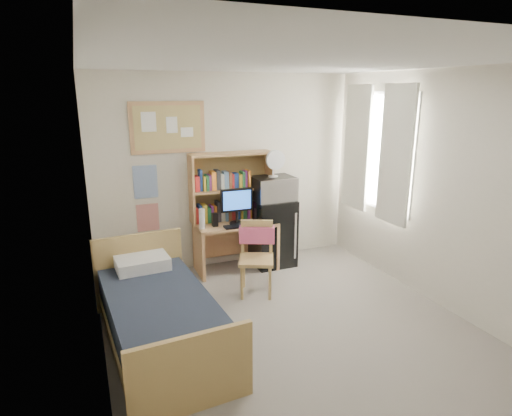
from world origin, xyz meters
name	(u,v)px	position (x,y,z in m)	size (l,w,h in m)	color
floor	(297,336)	(0.00, 0.00, -0.01)	(3.60, 4.20, 0.02)	gray
ceiling	(305,61)	(0.00, 0.00, 2.60)	(3.60, 4.20, 0.02)	silver
wall_back	(228,172)	(0.00, 2.10, 1.30)	(3.60, 0.04, 2.60)	silver
wall_front	(508,318)	(0.00, -2.10, 1.30)	(3.60, 0.04, 2.60)	silver
wall_left	(93,234)	(-1.80, 0.00, 1.30)	(0.04, 4.20, 2.60)	silver
wall_right	(449,193)	(1.80, 0.00, 1.30)	(0.04, 4.20, 2.60)	silver
window_unit	(377,151)	(1.75, 1.20, 1.60)	(0.10, 1.40, 1.70)	white
curtain_left	(395,156)	(1.72, 0.80, 1.60)	(0.04, 0.55, 1.70)	white
curtain_right	(357,148)	(1.72, 1.60, 1.60)	(0.04, 0.55, 1.70)	white
bulletin_board	(168,127)	(-0.78, 2.08, 1.92)	(0.94, 0.03, 0.64)	tan
poster_wave	(145,182)	(-1.10, 2.09, 1.25)	(0.30, 0.01, 0.42)	#2A56A8
poster_japan	(148,217)	(-1.10, 2.09, 0.78)	(0.28, 0.01, 0.36)	red
desk	(236,246)	(0.00, 1.80, 0.33)	(1.07, 0.53, 0.67)	tan
desk_chair	(256,259)	(-0.03, 1.01, 0.44)	(0.44, 0.44, 0.88)	tan
mini_fridge	(272,232)	(0.54, 1.81, 0.47)	(0.55, 0.55, 0.93)	black
bed	(161,322)	(-1.28, 0.32, 0.26)	(0.93, 1.87, 0.51)	black
hutch	(232,187)	(0.00, 1.95, 1.12)	(1.12, 0.28, 0.92)	tan
monitor	(237,207)	(0.00, 1.74, 0.90)	(0.43, 0.03, 0.46)	black
keyboard	(240,226)	(-0.01, 1.60, 0.68)	(0.43, 0.14, 0.02)	black
speaker_left	(215,220)	(-0.30, 1.75, 0.75)	(0.07, 0.07, 0.17)	black
speaker_right	(258,215)	(0.30, 1.73, 0.76)	(0.08, 0.08, 0.18)	black
water_bottle	(202,219)	(-0.48, 1.71, 0.80)	(0.08, 0.08, 0.26)	white
hoodie	(257,235)	(0.06, 1.19, 0.68)	(0.43, 0.13, 0.20)	#E05582
microwave	(273,188)	(0.54, 1.79, 1.09)	(0.55, 0.41, 0.32)	silver
desk_fan	(273,165)	(0.54, 1.79, 1.41)	(0.26, 0.26, 0.33)	white
pillow	(142,263)	(-1.33, 1.07, 0.58)	(0.54, 0.38, 0.13)	white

